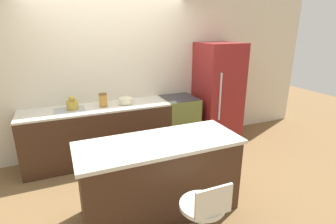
# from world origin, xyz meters

# --- Properties ---
(ground_plane) EXTENTS (14.00, 14.00, 0.00)m
(ground_plane) POSITION_xyz_m (0.00, 0.00, 0.00)
(ground_plane) COLOR brown
(wall_back) EXTENTS (8.00, 0.06, 2.60)m
(wall_back) POSITION_xyz_m (0.00, 0.66, 1.30)
(wall_back) COLOR beige
(wall_back) RESTS_ON ground_plane
(back_counter) EXTENTS (2.24, 0.61, 0.90)m
(back_counter) POSITION_xyz_m (-0.34, 0.33, 0.44)
(back_counter) COLOR #422819
(back_counter) RESTS_ON ground_plane
(kitchen_island) EXTENTS (1.80, 0.72, 0.89)m
(kitchen_island) POSITION_xyz_m (0.10, -1.23, 0.45)
(kitchen_island) COLOR #422819
(kitchen_island) RESTS_ON ground_plane
(oven_range) EXTENTS (0.57, 0.62, 0.90)m
(oven_range) POSITION_xyz_m (1.08, 0.32, 0.45)
(oven_range) COLOR olive
(oven_range) RESTS_ON ground_plane
(refrigerator) EXTENTS (0.71, 0.74, 1.81)m
(refrigerator) POSITION_xyz_m (1.83, 0.27, 0.90)
(refrigerator) COLOR maroon
(refrigerator) RESTS_ON ground_plane
(stool_chair) EXTENTS (0.42, 0.42, 0.82)m
(stool_chair) POSITION_xyz_m (0.24, -1.96, 0.40)
(stool_chair) COLOR #B7B7BC
(stool_chair) RESTS_ON ground_plane
(kettle) EXTENTS (0.17, 0.17, 0.21)m
(kettle) POSITION_xyz_m (-0.68, 0.33, 0.98)
(kettle) COLOR #B29333
(kettle) RESTS_ON back_counter
(mixing_bowl) EXTENTS (0.22, 0.22, 0.09)m
(mixing_bowl) POSITION_xyz_m (0.12, 0.33, 0.94)
(mixing_bowl) COLOR beige
(mixing_bowl) RESTS_ON back_counter
(canister_jar) EXTENTS (0.13, 0.13, 0.20)m
(canister_jar) POSITION_xyz_m (-0.23, 0.33, 1.00)
(canister_jar) COLOR #B77F33
(canister_jar) RESTS_ON back_counter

